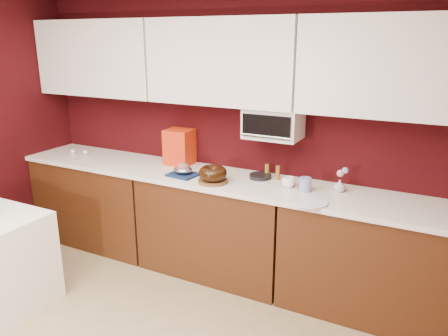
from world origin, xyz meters
TOP-DOWN VIEW (x-y plane):
  - wall_back at (0.00, 2.25)m, footprint 4.00×0.02m
  - base_cabinet_left at (-1.33, 1.94)m, footprint 1.31×0.58m
  - base_cabinet_center at (0.00, 1.94)m, footprint 1.31×0.58m
  - base_cabinet_right at (1.33, 1.94)m, footprint 1.31×0.58m
  - countertop at (0.00, 1.94)m, footprint 4.00×0.62m
  - upper_cabinet_left at (-1.33, 2.08)m, footprint 1.31×0.33m
  - upper_cabinet_center at (0.00, 2.08)m, footprint 1.31×0.33m
  - upper_cabinet_right at (1.33, 2.08)m, footprint 1.31×0.33m
  - toaster_oven at (0.45, 2.10)m, footprint 0.45×0.30m
  - toaster_oven_door at (0.45, 1.94)m, footprint 0.40×0.02m
  - toaster_oven_handle at (0.45, 1.93)m, footprint 0.42×0.02m
  - cake_base at (0.06, 1.78)m, footprint 0.27×0.27m
  - bundt_cake at (0.06, 1.78)m, footprint 0.30×0.30m
  - navy_towel at (-0.26, 1.83)m, footprint 0.26×0.23m
  - foil_ham_nest at (-0.26, 1.83)m, footprint 0.19×0.17m
  - roasted_ham at (-0.26, 1.83)m, footprint 0.11×0.10m
  - pandoro_box at (-0.48, 2.12)m, footprint 0.25×0.23m
  - dark_pan at (0.36, 2.07)m, footprint 0.23×0.23m
  - coffee_mug at (0.65, 1.96)m, footprint 0.13×0.13m
  - blue_jar at (0.79, 1.93)m, footprint 0.11×0.11m
  - flower_vase at (1.03, 2.04)m, footprint 0.08×0.08m
  - flower_pink at (1.03, 2.04)m, footprint 0.05×0.05m
  - flower_blue at (1.06, 2.06)m, footprint 0.05×0.05m
  - china_plate at (0.91, 1.70)m, footprint 0.26×0.26m
  - amber_bottle at (0.39, 2.15)m, footprint 0.05×0.05m
  - egg_left at (-1.67, 1.94)m, footprint 0.06×0.05m
  - egg_right at (-1.52, 1.97)m, footprint 0.07×0.06m
  - amber_bottle_tall at (0.50, 2.10)m, footprint 0.04×0.04m

SIDE VIEW (x-z plane):
  - base_cabinet_left at x=-1.33m, z-range 0.00..0.86m
  - base_cabinet_center at x=0.00m, z-range 0.00..0.86m
  - base_cabinet_right at x=1.33m, z-range 0.00..0.86m
  - countertop at x=0.00m, z-range 0.86..0.90m
  - china_plate at x=0.91m, z-range 0.90..0.91m
  - navy_towel at x=-0.26m, z-range 0.90..0.92m
  - cake_base at x=0.06m, z-range 0.90..0.92m
  - dark_pan at x=0.36m, z-range 0.90..0.93m
  - egg_left at x=-1.67m, z-range 0.90..0.94m
  - egg_right at x=-1.52m, z-range 0.90..0.95m
  - coffee_mug at x=0.65m, z-range 0.90..1.00m
  - amber_bottle at x=0.39m, z-range 0.90..1.01m
  - flower_vase at x=1.03m, z-range 0.90..1.01m
  - blue_jar at x=0.79m, z-range 0.90..1.01m
  - foil_ham_nest at x=-0.26m, z-range 0.92..0.99m
  - amber_bottle_tall at x=0.50m, z-range 0.90..1.02m
  - bundt_cake at x=0.06m, z-range 0.93..1.03m
  - roasted_ham at x=-0.26m, z-range 0.94..1.02m
  - flower_pink at x=1.03m, z-range 1.02..1.08m
  - pandoro_box at x=-0.48m, z-range 0.90..1.23m
  - flower_blue at x=1.06m, z-range 1.05..1.09m
  - wall_back at x=0.00m, z-range 0.00..2.50m
  - toaster_oven_handle at x=0.45m, z-range 1.29..1.31m
  - toaster_oven at x=0.45m, z-range 1.25..1.50m
  - toaster_oven_door at x=0.45m, z-range 1.28..1.47m
  - upper_cabinet_left at x=-1.33m, z-range 1.50..2.20m
  - upper_cabinet_center at x=0.00m, z-range 1.50..2.20m
  - upper_cabinet_right at x=1.33m, z-range 1.50..2.20m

